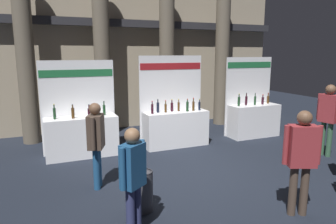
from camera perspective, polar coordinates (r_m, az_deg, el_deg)
ground_plane at (r=6.64m, az=4.73°, el=-11.69°), size 24.00×24.00×0.00m
hall_colonnade at (r=10.58m, az=-7.21°, el=13.68°), size 11.21×1.30×6.37m
exhibitor_booth_0 at (r=7.96m, az=-15.78°, el=-3.66°), size 1.83×0.66×2.37m
exhibitor_booth_1 at (r=8.55m, az=1.31°, el=-2.24°), size 1.86×0.66×2.48m
exhibitor_booth_2 at (r=9.87m, az=15.46°, el=-0.86°), size 1.65×0.66×2.43m
trash_bin at (r=5.17m, az=-4.68°, el=-14.38°), size 0.33×0.33×0.68m
visitor_0 at (r=5.20m, az=23.56°, el=-7.08°), size 0.55×0.38×1.69m
visitor_1 at (r=5.91m, az=-13.21°, el=-4.67°), size 0.39×0.53×1.65m
visitor_2 at (r=4.25m, az=-6.51°, el=-11.66°), size 0.42×0.36×1.58m
visitor_4 at (r=8.52m, az=27.62°, el=-0.20°), size 0.33×0.58×1.80m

